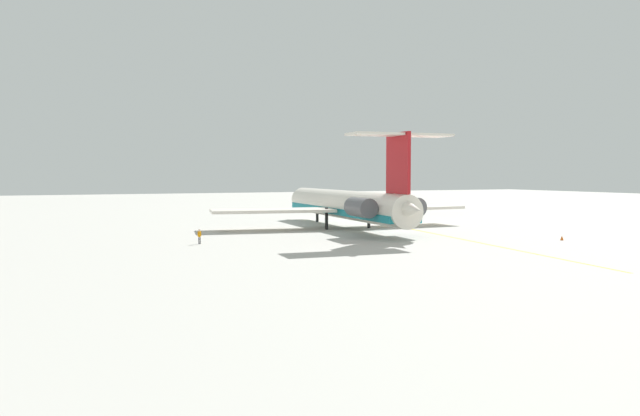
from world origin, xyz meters
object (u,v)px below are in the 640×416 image
(ground_crew_portside, at_px, (199,235))
(safety_cone_nose, at_px, (373,215))
(ground_crew_near_nose, at_px, (416,210))
(main_jetliner, at_px, (348,204))
(safety_cone_wingtip, at_px, (562,238))
(ground_crew_near_tail, at_px, (398,209))

(ground_crew_portside, relative_size, safety_cone_nose, 3.12)
(ground_crew_near_nose, relative_size, ground_crew_portside, 0.96)
(main_jetliner, height_order, safety_cone_wingtip, main_jetliner)
(safety_cone_nose, bearing_deg, safety_cone_wingtip, -178.96)
(main_jetliner, distance_m, ground_crew_near_tail, 31.85)
(main_jetliner, xyz_separation_m, ground_crew_portside, (-10.82, 24.35, -2.47))
(ground_crew_near_nose, relative_size, safety_cone_nose, 3.01)
(ground_crew_near_nose, bearing_deg, ground_crew_near_tail, 28.08)
(ground_crew_portside, bearing_deg, main_jetliner, 108.80)
(ground_crew_portside, xyz_separation_m, safety_cone_wingtip, (-13.72, -41.11, -0.81))
(safety_cone_nose, bearing_deg, ground_crew_portside, 128.58)
(ground_crew_near_nose, relative_size, safety_cone_wingtip, 3.01)
(ground_crew_near_tail, height_order, safety_cone_nose, ground_crew_near_tail)
(ground_crew_portside, bearing_deg, ground_crew_near_tail, 120.56)
(safety_cone_wingtip, bearing_deg, ground_crew_near_tail, -6.60)
(safety_cone_nose, distance_m, safety_cone_wingtip, 45.86)
(ground_crew_near_tail, bearing_deg, safety_cone_wingtip, -20.23)
(ground_crew_near_tail, distance_m, safety_cone_wingtip, 47.53)
(ground_crew_near_nose, height_order, safety_cone_wingtip, ground_crew_near_nose)
(safety_cone_wingtip, bearing_deg, ground_crew_near_nose, -10.23)
(main_jetliner, xyz_separation_m, ground_crew_near_tail, (22.67, -22.23, -2.46))
(safety_cone_nose, bearing_deg, ground_crew_near_tail, -77.81)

